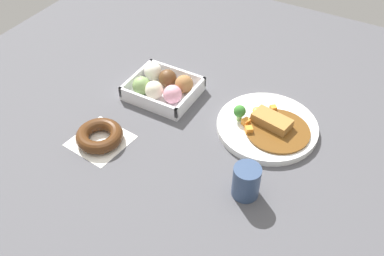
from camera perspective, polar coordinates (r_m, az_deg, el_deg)
ground_plane at (r=1.12m, az=-0.42°, el=-0.80°), size 1.60×1.60×0.00m
curry_plate at (r=1.14m, az=9.90°, el=0.25°), size 0.26×0.26×0.06m
donut_box at (r=1.23m, az=-3.90°, el=5.46°), size 0.19×0.16×0.06m
chocolate_ring_donut at (r=1.12m, az=-12.07°, el=-1.04°), size 0.15×0.15×0.04m
coffee_mug at (r=0.97m, az=7.15°, el=-6.99°), size 0.06×0.06×0.08m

